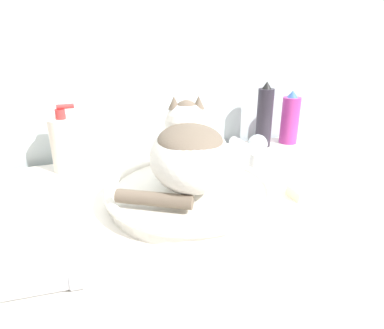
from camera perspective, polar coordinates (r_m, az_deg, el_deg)
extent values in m
cube|color=silver|center=(1.06, -7.50, 21.91)|extent=(8.00, 0.05, 2.40)
cube|color=white|center=(1.07, -0.72, -24.89)|extent=(1.25, 0.57, 0.84)
cylinder|color=white|center=(0.76, -0.30, -5.07)|extent=(0.35, 0.35, 0.03)
torus|color=white|center=(0.75, -0.30, -3.95)|extent=(0.37, 0.37, 0.02)
ellipsoid|color=silver|center=(0.72, -0.31, 1.32)|extent=(0.23, 0.29, 0.13)
ellipsoid|color=#6B5B4C|center=(0.71, -0.32, 3.97)|extent=(0.18, 0.22, 0.06)
sphere|color=silver|center=(0.80, -0.93, 6.76)|extent=(0.10, 0.10, 0.10)
sphere|color=#6B5B4C|center=(0.80, -0.94, 8.71)|extent=(0.06, 0.06, 0.06)
cone|color=#6B5B4C|center=(0.79, 1.10, 10.34)|extent=(0.03, 0.03, 0.03)
cone|color=#6B5B4C|center=(0.79, -3.01, 10.26)|extent=(0.03, 0.03, 0.03)
cylinder|color=#6B5B4C|center=(0.66, -6.38, -5.74)|extent=(0.14, 0.10, 0.03)
cylinder|color=silver|center=(0.91, 10.63, 0.16)|extent=(0.04, 0.04, 0.06)
cylinder|color=silver|center=(0.85, 8.92, 2.80)|extent=(0.11, 0.06, 0.08)
sphere|color=silver|center=(0.89, 10.87, 3.33)|extent=(0.05, 0.05, 0.05)
cylinder|color=silver|center=(0.96, -20.44, 3.04)|extent=(0.07, 0.07, 0.14)
cylinder|color=red|center=(0.94, -21.11, 7.85)|extent=(0.02, 0.02, 0.02)
cylinder|color=red|center=(0.93, -20.39, 9.06)|extent=(0.04, 0.01, 0.01)
cylinder|color=#28232D|center=(1.11, 11.97, 7.59)|extent=(0.05, 0.05, 0.18)
cone|color=black|center=(1.09, 12.40, 12.80)|extent=(0.03, 0.03, 0.02)
cylinder|color=#B2338C|center=(1.17, 16.00, 7.08)|extent=(0.06, 0.06, 0.15)
cone|color=#3866AD|center=(1.15, 16.45, 11.22)|extent=(0.03, 0.03, 0.02)
cylinder|color=silver|center=(0.57, -26.16, -17.77)|extent=(0.13, 0.04, 0.03)
cylinder|color=#B7B7BC|center=(0.56, -18.67, -17.39)|extent=(0.02, 0.04, 0.04)
cube|color=beige|center=(0.82, 18.65, -4.27)|extent=(0.08, 0.05, 0.02)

